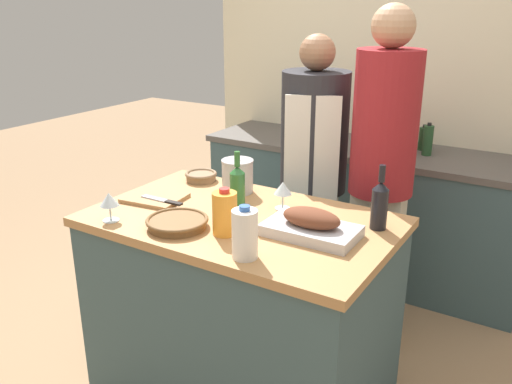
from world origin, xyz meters
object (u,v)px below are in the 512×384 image
object	(u,v)px
wine_glass_left	(109,200)
person_cook_guest	(382,166)
condiment_bottle_tall	(428,140)
stand_mixer	(389,133)
condiment_bottle_short	(424,138)
knife_chef	(163,200)
wicker_basket	(177,222)
person_cook_aproned	(313,170)
wine_bottle_dark	(380,204)
milk_jug	(245,234)
wine_bottle_green	(237,186)
stock_pot	(238,176)
roasting_pan	(311,225)
cutting_board	(155,198)
mixing_bowl	(201,176)
wine_glass_right	(283,189)
juice_jug	(225,213)

from	to	relation	value
wine_glass_left	person_cook_guest	size ratio (longest dim) A/B	0.07
wine_glass_left	condiment_bottle_tall	bearing A→B (deg)	65.09
stand_mixer	condiment_bottle_short	size ratio (longest dim) A/B	1.79
knife_chef	person_cook_guest	size ratio (longest dim) A/B	0.13
condiment_bottle_tall	person_cook_guest	xyz separation A→B (m)	(-0.03, -0.74, 0.02)
knife_chef	stand_mixer	size ratio (longest dim) A/B	0.78
wicker_basket	person_cook_aproned	world-z (taller)	person_cook_aproned
wine_glass_left	person_cook_guest	distance (m)	1.35
wine_bottle_dark	person_cook_aproned	xyz separation A→B (m)	(-0.59, 0.60, -0.11)
knife_chef	person_cook_guest	world-z (taller)	person_cook_guest
milk_jug	wine_bottle_green	distance (m)	0.51
stock_pot	condiment_bottle_tall	xyz separation A→B (m)	(0.59, 1.23, -0.01)
roasting_pan	milk_jug	xyz separation A→B (m)	(-0.12, -0.30, 0.05)
stock_pot	condiment_bottle_tall	size ratio (longest dim) A/B	0.92
roasting_pan	wine_bottle_dark	world-z (taller)	wine_bottle_dark
cutting_board	knife_chef	world-z (taller)	knife_chef
mixing_bowl	milk_jug	world-z (taller)	milk_jug
wine_bottle_green	person_cook_guest	world-z (taller)	person_cook_guest
stock_pot	wine_bottle_dark	bearing A→B (deg)	-5.24
wine_glass_right	roasting_pan	bearing A→B (deg)	-39.60
stand_mixer	wine_glass_right	bearing A→B (deg)	-92.62
wine_bottle_green	knife_chef	world-z (taller)	wine_bottle_green
wine_bottle_green	stand_mixer	bearing A→B (deg)	79.97
cutting_board	juice_jug	bearing A→B (deg)	-16.09
wine_bottle_green	wine_glass_right	distance (m)	0.20
stock_pot	wine_bottle_green	size ratio (longest dim) A/B	0.71
wine_bottle_dark	person_cook_aproned	distance (m)	0.85
person_cook_guest	milk_jug	bearing A→B (deg)	-102.61
wicker_basket	wine_bottle_green	size ratio (longest dim) A/B	0.99
juice_jug	condiment_bottle_tall	bearing A→B (deg)	78.08
person_cook_guest	wicker_basket	bearing A→B (deg)	-123.28
mixing_bowl	juice_jug	bearing A→B (deg)	-44.72
juice_jug	wine_glass_right	distance (m)	0.37
knife_chef	wine_glass_left	bearing A→B (deg)	-103.49
cutting_board	stand_mixer	distance (m)	1.61
stand_mixer	stock_pot	bearing A→B (deg)	-106.68
wicker_basket	milk_jug	xyz separation A→B (m)	(0.39, -0.08, 0.07)
wine_bottle_dark	stand_mixer	distance (m)	1.31
wicker_basket	wine_glass_right	distance (m)	0.50
wine_glass_right	condiment_bottle_tall	bearing A→B (deg)	77.50
person_cook_guest	condiment_bottle_short	bearing A→B (deg)	85.97
wine_glass_right	condiment_bottle_tall	distance (m)	1.34
cutting_board	wine_glass_right	world-z (taller)	wine_glass_right
wicker_basket	stock_pot	size ratio (longest dim) A/B	1.39
juice_jug	milk_jug	bearing A→B (deg)	-36.59
roasting_pan	cutting_board	bearing A→B (deg)	-178.74
stock_pot	person_cook_guest	size ratio (longest dim) A/B	0.10
person_cook_guest	stock_pot	bearing A→B (deg)	-143.83
roasting_pan	person_cook_aproned	distance (m)	0.90
stock_pot	juice_jug	xyz separation A→B (m)	(0.23, -0.44, 0.01)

